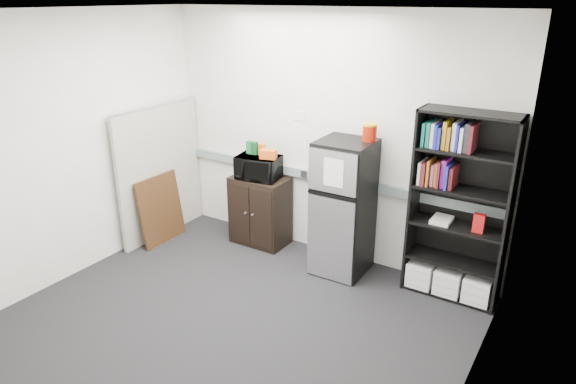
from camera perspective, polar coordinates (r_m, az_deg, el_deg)
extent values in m
plane|color=black|center=(4.87, -6.21, -14.30)|extent=(4.00, 4.00, 0.00)
cube|color=silver|center=(5.63, 4.32, 6.02)|extent=(4.00, 0.02, 2.70)
cube|color=silver|center=(3.43, 20.24, -5.43)|extent=(0.02, 3.50, 2.70)
cube|color=silver|center=(5.66, -22.98, 4.47)|extent=(0.02, 3.50, 2.70)
cube|color=white|center=(3.98, -7.82, 19.36)|extent=(4.00, 3.50, 0.02)
cube|color=gray|center=(5.74, 4.06, 1.62)|extent=(3.92, 0.05, 0.10)
cube|color=white|center=(5.74, 1.23, 8.43)|extent=(0.14, 0.00, 0.10)
cube|color=black|center=(5.20, 13.87, -0.80)|extent=(0.02, 0.34, 1.85)
cube|color=black|center=(5.02, 23.31, -2.74)|extent=(0.02, 0.34, 1.85)
cube|color=black|center=(5.24, 18.96, -1.17)|extent=(0.90, 0.02, 1.85)
cube|color=black|center=(4.83, 19.76, 8.27)|extent=(0.90, 0.34, 0.02)
cube|color=black|center=(5.49, 17.41, -10.50)|extent=(0.85, 0.32, 0.03)
cube|color=black|center=(5.32, 17.82, -7.28)|extent=(0.85, 0.32, 0.03)
cube|color=black|center=(5.16, 18.27, -3.66)|extent=(0.85, 0.32, 0.02)
cube|color=black|center=(5.03, 18.75, 0.18)|extent=(0.85, 0.32, 0.02)
cube|color=black|center=(4.91, 19.25, 4.22)|extent=(0.85, 0.32, 0.02)
cube|color=white|center=(5.47, 14.65, -8.63)|extent=(0.25, 0.30, 0.25)
cube|color=white|center=(5.42, 17.49, -9.30)|extent=(0.25, 0.30, 0.25)
cube|color=white|center=(5.37, 20.39, -9.96)|extent=(0.25, 0.30, 0.25)
cube|color=#9C958A|center=(6.39, -13.98, 2.13)|extent=(0.05, 1.30, 1.60)
cube|color=#B2B2B7|center=(6.18, -14.64, 9.24)|extent=(0.06, 1.30, 0.02)
cube|color=black|center=(6.11, -3.10, -2.06)|extent=(0.66, 0.41, 0.82)
cube|color=black|center=(6.04, -5.48, -2.41)|extent=(0.30, 0.01, 0.72)
cube|color=black|center=(5.87, -3.02, -3.07)|extent=(0.30, 0.01, 0.72)
cylinder|color=#B2B2B7|center=(5.95, -4.75, -2.32)|extent=(0.02, 0.02, 0.02)
cylinder|color=#B2B2B7|center=(5.90, -3.97, -2.52)|extent=(0.02, 0.02, 0.02)
imported|color=black|center=(5.90, -3.32, 2.75)|extent=(0.54, 0.41, 0.27)
cube|color=#1B5F2F|center=(5.94, -4.28, 4.98)|extent=(0.08, 0.06, 0.15)
cube|color=#0D3B1C|center=(5.90, -3.74, 4.89)|extent=(0.07, 0.05, 0.15)
cube|color=#D15B13|center=(5.85, -2.91, 4.69)|extent=(0.08, 0.07, 0.14)
cube|color=#D75515|center=(5.75, -2.21, 4.21)|extent=(0.20, 0.15, 0.10)
cube|color=black|center=(5.40, 6.17, -1.85)|extent=(0.55, 0.55, 1.43)
cube|color=silver|center=(4.99, 4.94, 2.21)|extent=(0.52, 0.03, 0.43)
cube|color=silver|center=(5.27, 4.69, -5.30)|extent=(0.52, 0.03, 0.91)
cube|color=black|center=(5.06, 4.79, -0.43)|extent=(0.52, 0.02, 0.03)
cube|color=white|center=(4.97, 5.07, 2.12)|extent=(0.21, 0.01, 0.28)
cube|color=black|center=(5.16, 6.48, 5.57)|extent=(0.55, 0.55, 0.02)
cylinder|color=#981507|center=(5.17, 9.06, 6.57)|extent=(0.14, 0.14, 0.18)
cylinder|color=gold|center=(5.14, 9.12, 7.62)|extent=(0.15, 0.15, 0.02)
cube|color=black|center=(6.33, -13.97, -1.87)|extent=(0.15, 0.64, 0.81)
cube|color=beige|center=(6.31, -13.84, -1.90)|extent=(0.10, 0.54, 0.69)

